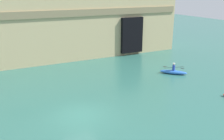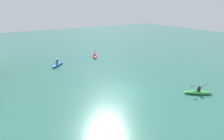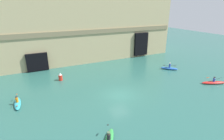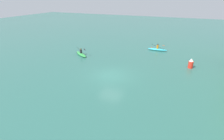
{
  "view_description": "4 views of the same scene",
  "coord_description": "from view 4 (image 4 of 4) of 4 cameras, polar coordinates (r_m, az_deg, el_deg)",
  "views": [
    {
      "loc": [
        -5.26,
        -15.8,
        8.88
      ],
      "look_at": [
        4.14,
        3.01,
        2.08
      ],
      "focal_mm": 40.0,
      "sensor_mm": 36.0,
      "label": 1
    },
    {
      "loc": [
        -12.2,
        8.82,
        8.94
      ],
      "look_at": [
        3.0,
        -0.38,
        1.54
      ],
      "focal_mm": 24.0,
      "sensor_mm": 36.0,
      "label": 2
    },
    {
      "loc": [
        -9.6,
        -17.43,
        10.66
      ],
      "look_at": [
        0.48,
        3.32,
        2.21
      ],
      "focal_mm": 28.0,
      "sensor_mm": 36.0,
      "label": 3
    },
    {
      "loc": [
        16.08,
        7.03,
        8.27
      ],
      "look_at": [
        1.99,
        0.98,
        1.65
      ],
      "focal_mm": 28.0,
      "sensor_mm": 36.0,
      "label": 4
    }
  ],
  "objects": [
    {
      "name": "ground_plane",
      "position": [
        19.4,
        -0.33,
        -1.89
      ],
      "size": [
        120.0,
        120.0,
        0.0
      ],
      "primitive_type": "plane",
      "color": "#2D665B"
    },
    {
      "name": "kayak_cyan",
      "position": [
        29.22,
        14.57,
        6.58
      ],
      "size": [
        0.72,
        3.05,
        1.07
      ],
      "rotation": [
        0.0,
        0.0,
        4.72
      ],
      "color": "#33B2C6",
      "rests_on": "ground"
    },
    {
      "name": "kayak_green",
      "position": [
        26.38,
        -10.06,
        5.22
      ],
      "size": [
        2.31,
        2.95,
        1.2
      ],
      "rotation": [
        0.0,
        0.0,
        4.11
      ],
      "color": "green",
      "rests_on": "ground"
    },
    {
      "name": "marker_buoy",
      "position": [
        23.35,
        24.35,
        1.93
      ],
      "size": [
        0.58,
        0.58,
        1.22
      ],
      "color": "red",
      "rests_on": "ground"
    }
  ]
}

